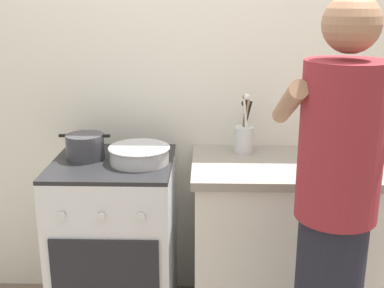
# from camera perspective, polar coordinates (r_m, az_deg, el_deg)

# --- Properties ---
(back_wall) EXTENTS (3.20, 0.10, 2.50)m
(back_wall) POSITION_cam_1_polar(r_m,az_deg,el_deg) (2.72, 3.41, 7.31)
(back_wall) COLOR silver
(back_wall) RESTS_ON ground
(countertop) EXTENTS (1.00, 0.60, 0.90)m
(countertop) POSITION_cam_1_polar(r_m,az_deg,el_deg) (2.68, 10.99, -11.22)
(countertop) COLOR silver
(countertop) RESTS_ON ground
(stove_range) EXTENTS (0.60, 0.62, 0.90)m
(stove_range) POSITION_cam_1_polar(r_m,az_deg,el_deg) (2.68, -8.73, -11.11)
(stove_range) COLOR silver
(stove_range) RESTS_ON ground
(pot) EXTENTS (0.26, 0.19, 0.13)m
(pot) POSITION_cam_1_polar(r_m,az_deg,el_deg) (2.55, -12.20, -0.30)
(pot) COLOR #38383D
(pot) RESTS_ON stove_range
(mixing_bowl) EXTENTS (0.31, 0.31, 0.08)m
(mixing_bowl) POSITION_cam_1_polar(r_m,az_deg,el_deg) (2.45, -6.08, -1.11)
(mixing_bowl) COLOR #B7B7BC
(mixing_bowl) RESTS_ON stove_range
(utensil_crock) EXTENTS (0.10, 0.10, 0.32)m
(utensil_crock) POSITION_cam_1_polar(r_m,az_deg,el_deg) (2.59, 5.99, 0.97)
(utensil_crock) COLOR silver
(utensil_crock) RESTS_ON countertop
(spice_bottle) EXTENTS (0.04, 0.04, 0.09)m
(spice_bottle) POSITION_cam_1_polar(r_m,az_deg,el_deg) (2.50, 13.60, -1.17)
(spice_bottle) COLOR silver
(spice_bottle) RESTS_ON countertop
(oil_bottle) EXTENTS (0.07, 0.07, 0.22)m
(oil_bottle) POSITION_cam_1_polar(r_m,az_deg,el_deg) (2.48, 16.61, -0.36)
(oil_bottle) COLOR gold
(oil_bottle) RESTS_ON countertop
(person) EXTENTS (0.41, 0.50, 1.70)m
(person) POSITION_cam_1_polar(r_m,az_deg,el_deg) (1.96, 15.97, -9.03)
(person) COLOR black
(person) RESTS_ON ground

